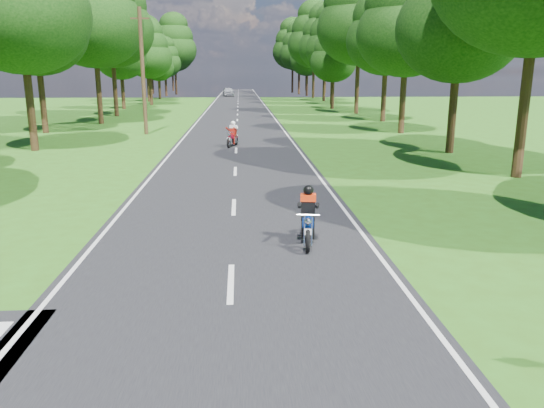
{
  "coord_description": "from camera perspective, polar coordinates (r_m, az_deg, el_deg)",
  "views": [
    {
      "loc": [
        0.23,
        -7.69,
        4.03
      ],
      "look_at": [
        0.93,
        4.0,
        1.1
      ],
      "focal_mm": 35.0,
      "sensor_mm": 36.0,
      "label": 1
    }
  ],
  "objects": [
    {
      "name": "ground",
      "position": [
        8.69,
        -4.66,
        -13.65
      ],
      "size": [
        160.0,
        160.0,
        0.0
      ],
      "primitive_type": "plane",
      "color": "#2F5D15",
      "rests_on": "ground"
    },
    {
      "name": "main_road",
      "position": [
        57.83,
        -3.71,
        10.03
      ],
      "size": [
        7.0,
        140.0,
        0.02
      ],
      "primitive_type": "cube",
      "color": "black",
      "rests_on": "ground"
    },
    {
      "name": "road_markings",
      "position": [
        55.96,
        -3.86,
        9.91
      ],
      "size": [
        7.4,
        140.0,
        0.01
      ],
      "color": "silver",
      "rests_on": "main_road"
    },
    {
      "name": "treeline",
      "position": [
        67.9,
        -2.54,
        17.6
      ],
      "size": [
        40.0,
        115.35,
        14.78
      ],
      "color": "black",
      "rests_on": "ground"
    },
    {
      "name": "telegraph_pole",
      "position": [
        36.23,
        -13.73,
        13.72
      ],
      "size": [
        1.2,
        0.26,
        8.0
      ],
      "color": "#382616",
      "rests_on": "ground"
    },
    {
      "name": "rider_near_blue",
      "position": [
        12.64,
        3.89,
        -1.19
      ],
      "size": [
        0.76,
        1.72,
        1.39
      ],
      "primitive_type": null,
      "rotation": [
        0.0,
        0.0,
        -0.12
      ],
      "color": "navy",
      "rests_on": "main_road"
    },
    {
      "name": "rider_far_red",
      "position": [
        29.44,
        -4.29,
        7.54
      ],
      "size": [
        0.98,
        1.76,
        1.39
      ],
      "primitive_type": null,
      "rotation": [
        0.0,
        0.0,
        -0.27
      ],
      "color": "#A20C22",
      "rests_on": "main_road"
    },
    {
      "name": "distant_car",
      "position": [
        91.52,
        -4.74,
        11.95
      ],
      "size": [
        2.25,
        4.57,
        1.5
      ],
      "primitive_type": "imported",
      "rotation": [
        0.0,
        0.0,
        0.11
      ],
      "color": "#B9BBC0",
      "rests_on": "main_road"
    }
  ]
}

